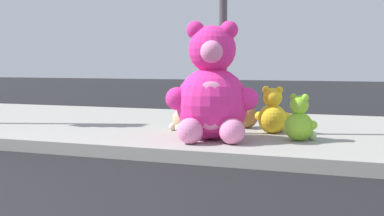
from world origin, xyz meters
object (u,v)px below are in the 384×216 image
object	(u,v)px
plush_brown	(246,113)
sign_pole	(223,4)
plush_lime	(299,122)
plush_yellow	(273,114)
plush_tan	(183,116)
plush_pink_large	(212,93)

from	to	relation	value
plush_brown	sign_pole	bearing A→B (deg)	-102.81
plush_lime	plush_brown	xyz separation A→B (m)	(-0.90, 0.92, -0.01)
plush_yellow	sign_pole	bearing A→B (deg)	-156.91
plush_brown	plush_lime	bearing A→B (deg)	-45.76
plush_tan	plush_yellow	bearing A→B (deg)	8.86
plush_lime	plush_tan	distance (m)	1.68
plush_yellow	plush_tan	xyz separation A→B (m)	(-1.21, -0.19, -0.05)
plush_pink_large	plush_lime	xyz separation A→B (m)	(1.00, 0.32, -0.35)
plush_lime	plush_tan	world-z (taller)	plush_lime
sign_pole	plush_tan	bearing A→B (deg)	172.93
plush_lime	plush_brown	distance (m)	1.29
plush_tan	plush_brown	distance (m)	0.94
sign_pole	plush_pink_large	xyz separation A→B (m)	(0.04, -0.59, -1.12)
plush_lime	plush_tan	size ratio (longest dim) A/B	1.13
plush_pink_large	plush_brown	xyz separation A→B (m)	(0.10, 1.24, -0.36)
plush_pink_large	plush_tan	bearing A→B (deg)	133.87
plush_tan	plush_pink_large	bearing A→B (deg)	-46.13
plush_pink_large	plush_yellow	xyz separation A→B (m)	(0.57, 0.85, -0.32)
plush_lime	plush_yellow	distance (m)	0.69
plush_yellow	plush_tan	size ratio (longest dim) A/B	1.25
plush_yellow	plush_brown	distance (m)	0.61
plush_pink_large	plush_brown	size ratio (longest dim) A/B	2.69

